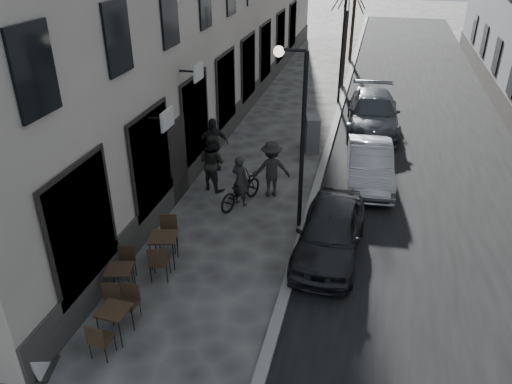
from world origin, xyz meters
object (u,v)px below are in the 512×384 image
at_px(streetlamp_far, 339,36).
at_px(bistro_set_c, 164,247).
at_px(bicycle, 240,190).
at_px(car_near, 330,232).
at_px(sign_board, 37,351).
at_px(bistro_set_b, 121,278).
at_px(utility_cabinet, 312,134).
at_px(pedestrian_far, 213,144).
at_px(pedestrian_mid, 271,169).
at_px(car_far, 373,113).
at_px(streetlamp_near, 297,122).
at_px(bistro_set_a, 115,320).
at_px(pedestrian_near, 212,162).
at_px(car_mid, 370,164).

bearing_deg(streetlamp_far, bistro_set_c, -101.03).
distance_m(bicycle, car_near, 3.60).
bearing_deg(sign_board, car_near, 34.04).
xyz_separation_m(bistro_set_b, utility_cabinet, (3.12, 9.67, 0.23)).
xyz_separation_m(utility_cabinet, pedestrian_far, (-3.17, -2.55, 0.27)).
bearing_deg(pedestrian_mid, car_far, -134.11).
relative_size(streetlamp_near, bistro_set_a, 3.42).
bearing_deg(bistro_set_c, car_far, 53.65).
distance_m(bistro_set_b, bicycle, 5.09).
xyz_separation_m(pedestrian_near, pedestrian_mid, (1.97, 0.02, -0.02)).
height_order(streetlamp_far, pedestrian_near, streetlamp_far).
height_order(car_mid, car_far, car_far).
relative_size(bistro_set_a, bistro_set_b, 0.98).
xyz_separation_m(car_near, car_far, (0.75, 9.65, 0.07)).
xyz_separation_m(bistro_set_c, pedestrian_near, (-0.11, 4.30, 0.44)).
bearing_deg(car_far, pedestrian_mid, -116.70).
bearing_deg(bicycle, sign_board, 96.09).
distance_m(car_mid, car_far, 5.13).
xyz_separation_m(car_mid, car_far, (-0.09, 5.13, 0.09)).
height_order(streetlamp_far, car_far, streetlamp_far).
xyz_separation_m(bistro_set_a, bistro_set_c, (-0.04, 2.67, 0.06)).
height_order(bistro_set_c, bicycle, bicycle).
bearing_deg(utility_cabinet, pedestrian_near, -136.74).
distance_m(streetlamp_near, sign_board, 8.03).
distance_m(bistro_set_b, sign_board, 2.51).
relative_size(streetlamp_far, pedestrian_far, 2.69).
height_order(bistro_set_b, sign_board, sign_board).
relative_size(bistro_set_b, pedestrian_mid, 0.82).
distance_m(bistro_set_b, pedestrian_far, 7.14).
bearing_deg(sign_board, bistro_set_b, 66.73).
distance_m(bicycle, pedestrian_near, 1.50).
relative_size(bistro_set_a, bicycle, 0.78).
bearing_deg(streetlamp_far, car_near, -84.94).
bearing_deg(pedestrian_near, bistro_set_b, 109.30).
xyz_separation_m(utility_cabinet, pedestrian_near, (-2.72, -4.01, 0.27)).
xyz_separation_m(pedestrian_mid, car_far, (2.93, 6.78, -0.17)).
height_order(utility_cabinet, pedestrian_near, pedestrian_near).
height_order(bistro_set_a, pedestrian_far, pedestrian_far).
xyz_separation_m(streetlamp_far, pedestrian_near, (-2.97, -10.39, -2.22)).
relative_size(streetlamp_far, car_near, 1.27).
height_order(pedestrian_near, car_near, pedestrian_near).
height_order(pedestrian_far, car_far, pedestrian_far).
bearing_deg(sign_board, pedestrian_far, 75.14).
bearing_deg(bistro_set_c, streetlamp_near, 30.14).
xyz_separation_m(bistro_set_b, car_mid, (5.38, 7.33, 0.22)).
relative_size(streetlamp_near, car_far, 0.98).
xyz_separation_m(bistro_set_a, car_near, (3.99, 4.11, 0.23)).
relative_size(sign_board, bicycle, 0.62).
bearing_deg(streetlamp_near, bicycle, 156.38).
relative_size(car_near, car_mid, 0.99).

